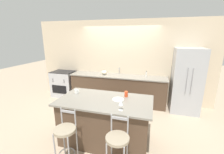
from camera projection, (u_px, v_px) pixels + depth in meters
name	position (u px, v px, depth m)	size (l,w,h in m)	color
ground_plane	(115.00, 106.00, 4.81)	(18.00, 18.00, 0.00)	tan
wall_back	(120.00, 61.00, 5.10)	(6.00, 0.07, 2.70)	beige
back_counter	(118.00, 89.00, 5.04)	(3.15, 0.67, 0.93)	#4C3828
sink_faucet	(119.00, 70.00, 5.06)	(0.02, 0.13, 0.22)	#ADAFB5
kitchen_island	(105.00, 121.00, 3.11)	(1.87, 1.01, 0.95)	#4C3828
refrigerator	(186.00, 81.00, 4.31)	(0.78, 0.74, 1.87)	#ADAFB5
oven_range	(64.00, 84.00, 5.57)	(0.80, 0.63, 0.94)	#B7B7BC
bar_stool_near	(66.00, 136.00, 2.50)	(0.36, 0.36, 1.00)	#99999E
bar_stool_far	(117.00, 145.00, 2.29)	(0.36, 0.36, 1.00)	#99999E
dinner_plate	(118.00, 99.00, 2.99)	(0.23, 0.23, 0.02)	white
wine_glass	(121.00, 103.00, 2.54)	(0.08, 0.08, 0.19)	white
coffee_mug	(77.00, 91.00, 3.32)	(0.11, 0.08, 0.09)	white
tumbler_cup	(126.00, 94.00, 3.13)	(0.07, 0.07, 0.12)	red
pumpkin_decoration	(104.00, 72.00, 5.01)	(0.18, 0.18, 0.16)	beige
soap_bottle	(146.00, 74.00, 4.76)	(0.05, 0.05, 0.18)	silver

